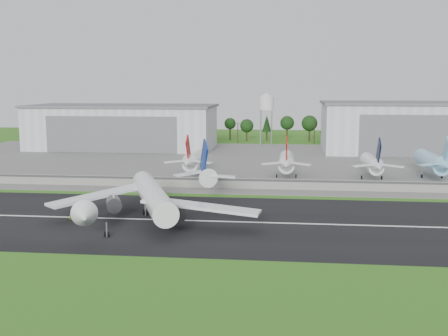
# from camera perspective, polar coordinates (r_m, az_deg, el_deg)

# --- Properties ---
(ground) EXTENTS (600.00, 600.00, 0.00)m
(ground) POSITION_cam_1_polar(r_m,az_deg,el_deg) (128.93, 3.21, -6.65)
(ground) COLOR #346317
(ground) RESTS_ON ground
(runway) EXTENTS (320.00, 60.00, 0.10)m
(runway) POSITION_cam_1_polar(r_m,az_deg,el_deg) (138.58, 3.45, -5.56)
(runway) COLOR black
(runway) RESTS_ON ground
(runway_centerline) EXTENTS (220.00, 1.00, 0.02)m
(runway_centerline) POSITION_cam_1_polar(r_m,az_deg,el_deg) (138.57, 3.45, -5.54)
(runway_centerline) COLOR white
(runway_centerline) RESTS_ON runway
(apron) EXTENTS (320.00, 150.00, 0.10)m
(apron) POSITION_cam_1_polar(r_m,az_deg,el_deg) (246.67, 4.84, 0.61)
(apron) COLOR slate
(apron) RESTS_ON ground
(blast_fence) EXTENTS (240.00, 0.61, 3.50)m
(blast_fence) POSITION_cam_1_polar(r_m,az_deg,el_deg) (182.20, 4.22, -1.61)
(blast_fence) COLOR gray
(blast_fence) RESTS_ON ground
(hangar_west) EXTENTS (97.00, 44.00, 23.20)m
(hangar_west) POSITION_cam_1_polar(r_m,az_deg,el_deg) (302.80, -10.22, 4.16)
(hangar_west) COLOR silver
(hangar_west) RESTS_ON ground
(hangar_east) EXTENTS (102.00, 47.00, 25.20)m
(hangar_east) POSITION_cam_1_polar(r_m,az_deg,el_deg) (297.83, 19.75, 3.92)
(hangar_east) COLOR silver
(hangar_east) RESTS_ON ground
(water_tower) EXTENTS (8.40, 8.40, 29.40)m
(water_tower) POSITION_cam_1_polar(r_m,az_deg,el_deg) (309.65, 4.33, 6.75)
(water_tower) COLOR #99999E
(water_tower) RESTS_ON ground
(utility_poles) EXTENTS (230.00, 3.00, 12.00)m
(utility_poles) POSITION_cam_1_polar(r_m,az_deg,el_deg) (326.10, 5.26, 2.50)
(utility_poles) COLOR black
(utility_poles) RESTS_ON ground
(treeline) EXTENTS (320.00, 16.00, 22.00)m
(treeline) POSITION_cam_1_polar(r_m,az_deg,el_deg) (341.02, 5.32, 2.76)
(treeline) COLOR black
(treeline) RESTS_ON ground
(main_airliner) EXTENTS (53.48, 57.32, 18.17)m
(main_airliner) POSITION_cam_1_polar(r_m,az_deg,el_deg) (140.93, -7.35, -3.36)
(main_airliner) COLOR white
(main_airliner) RESTS_ON runway
(ground_vehicle) EXTENTS (5.23, 3.34, 1.34)m
(ground_vehicle) POSITION_cam_1_polar(r_m,az_deg,el_deg) (146.52, -14.49, -4.76)
(ground_vehicle) COLOR #A5C917
(ground_vehicle) RESTS_ON runway
(parked_jet_red_a) EXTENTS (7.36, 31.29, 16.72)m
(parked_jet_red_a) POSITION_cam_1_polar(r_m,az_deg,el_deg) (205.55, -3.08, 0.79)
(parked_jet_red_a) COLOR white
(parked_jet_red_a) RESTS_ON ground
(parked_jet_red_b) EXTENTS (7.36, 31.29, 16.63)m
(parked_jet_red_b) POSITION_cam_1_polar(r_m,az_deg,el_deg) (202.71, 6.36, 0.62)
(parked_jet_red_b) COLOR white
(parked_jet_red_b) RESTS_ON ground
(parked_jet_navy) EXTENTS (7.36, 31.29, 16.41)m
(parked_jet_navy) POSITION_cam_1_polar(r_m,az_deg,el_deg) (204.91, 14.88, 0.41)
(parked_jet_navy) COLOR white
(parked_jet_navy) RESTS_ON ground
(parked_jet_skyblue) EXTENTS (7.36, 37.29, 16.83)m
(parked_jet_skyblue) POSITION_cam_1_polar(r_m,az_deg,el_deg) (214.08, 20.52, 0.58)
(parked_jet_skyblue) COLOR #89C9ED
(parked_jet_skyblue) RESTS_ON ground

